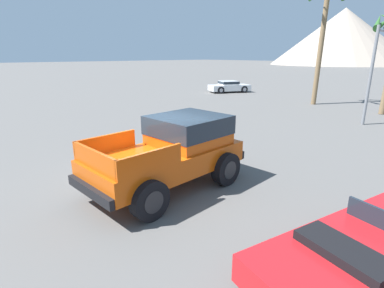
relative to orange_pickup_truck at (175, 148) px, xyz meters
The scene contains 6 objects.
ground_plane 1.28m from the orange_pickup_truck, 125.78° to the right, with size 320.00×320.00×0.00m, color #5B5956.
orange_pickup_truck is the anchor object (origin of this frame).
red_convertible_car 5.26m from the orange_pickup_truck, ahead, with size 2.70×4.84×1.04m.
parked_car_white 23.09m from the orange_pickup_truck, 127.20° to the left, with size 3.41×4.44×1.14m.
traffic_light_main 14.38m from the orange_pickup_truck, 86.80° to the left, with size 0.38×3.68×5.15m.
palm_tree_short 18.79m from the orange_pickup_truck, 104.32° to the left, with size 2.93×2.91×8.69m.
Camera 1 is at (6.80, -4.65, 3.71)m, focal length 28.00 mm.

